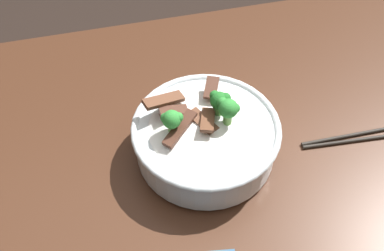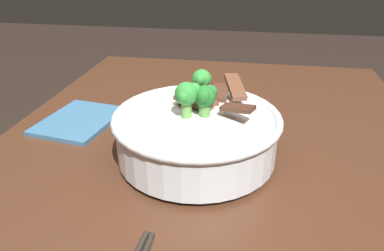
% 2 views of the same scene
% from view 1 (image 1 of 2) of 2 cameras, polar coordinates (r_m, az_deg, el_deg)
% --- Properties ---
extents(dining_table, '(1.43, 0.77, 0.82)m').
position_cam_1_polar(dining_table, '(0.99, 11.15, -3.97)').
color(dining_table, '#472819').
rests_on(dining_table, ground).
extents(rice_bowl, '(0.26, 0.26, 0.14)m').
position_cam_1_polar(rice_bowl, '(0.81, 1.70, -1.23)').
color(rice_bowl, silver).
rests_on(rice_bowl, dining_table).
extents(chopsticks_pair, '(0.21, 0.03, 0.01)m').
position_cam_1_polar(chopsticks_pair, '(0.92, 19.41, -1.41)').
color(chopsticks_pair, '#28231E').
rests_on(chopsticks_pair, dining_table).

